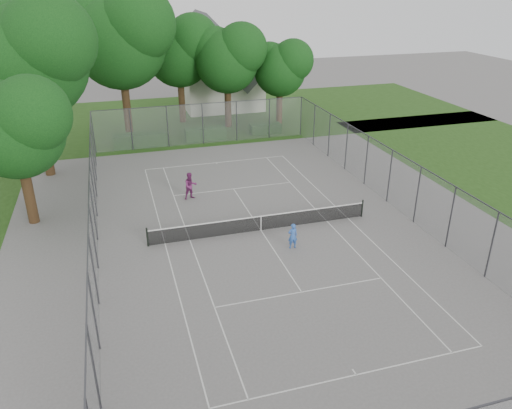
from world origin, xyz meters
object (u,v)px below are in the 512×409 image
object	(u,v)px
house	(222,71)
girl_player	(293,236)
woman_player	(191,186)
tennis_net	(261,222)

from	to	relation	value
house	girl_player	world-z (taller)	house
house	woman_player	size ratio (longest dim) A/B	5.59
house	woman_player	world-z (taller)	house
house	girl_player	size ratio (longest dim) A/B	6.98
house	woman_player	xyz separation A→B (m)	(-7.55, -23.40, -3.15)
house	woman_player	distance (m)	24.79
girl_player	house	bearing A→B (deg)	-96.45
woman_player	tennis_net	bearing A→B (deg)	-74.35
tennis_net	house	xyz separation A→B (m)	(4.49, 29.01, 3.54)
tennis_net	woman_player	world-z (taller)	woman_player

